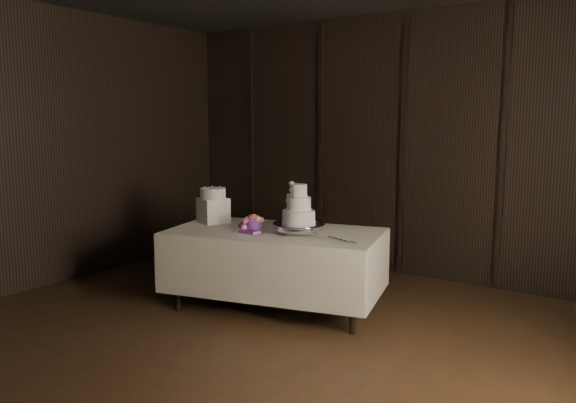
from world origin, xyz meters
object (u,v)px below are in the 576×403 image
at_px(bouquet, 253,224).
at_px(display_table, 275,266).
at_px(box_pedestal, 213,210).
at_px(small_cake, 213,193).
at_px(cake_stand, 299,228).
at_px(wedding_cake, 296,208).

bearing_deg(bouquet, display_table, 34.51).
height_order(bouquet, box_pedestal, box_pedestal).
distance_m(display_table, small_cake, 1.00).
bearing_deg(small_cake, bouquet, -9.85).
xyz_separation_m(bouquet, box_pedestal, (-0.59, 0.10, 0.06)).
height_order(cake_stand, box_pedestal, box_pedestal).
distance_m(bouquet, box_pedestal, 0.60).
distance_m(display_table, box_pedestal, 0.89).
xyz_separation_m(wedding_cake, bouquet, (-0.39, -0.14, -0.17)).
relative_size(wedding_cake, box_pedestal, 1.40).
bearing_deg(bouquet, wedding_cake, 19.68).
height_order(bouquet, small_cake, small_cake).
height_order(display_table, wedding_cake, wedding_cake).
relative_size(bouquet, small_cake, 1.56).
relative_size(cake_stand, small_cake, 1.91).
relative_size(cake_stand, box_pedestal, 1.86).
bearing_deg(bouquet, cake_stand, 20.37).
bearing_deg(small_cake, box_pedestal, 0.00).
relative_size(cake_stand, wedding_cake, 1.33).
bearing_deg(wedding_cake, cake_stand, 47.55).
relative_size(display_table, box_pedestal, 8.40).
bearing_deg(box_pedestal, bouquet, -9.85).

